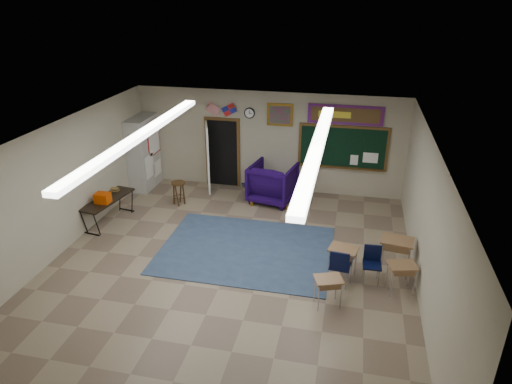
% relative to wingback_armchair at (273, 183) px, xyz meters
% --- Properties ---
extents(floor, '(9.00, 9.00, 0.00)m').
position_rel_wingback_armchair_xyz_m(floor, '(-0.32, -3.65, -0.56)').
color(floor, '#85745B').
rests_on(floor, ground).
extents(back_wall, '(8.00, 0.04, 3.00)m').
position_rel_wingback_armchair_xyz_m(back_wall, '(-0.32, 0.85, 0.94)').
color(back_wall, '#B4AC92').
rests_on(back_wall, floor).
extents(front_wall, '(8.00, 0.04, 3.00)m').
position_rel_wingback_armchair_xyz_m(front_wall, '(-0.32, -8.15, 0.94)').
color(front_wall, '#B4AC92').
rests_on(front_wall, floor).
extents(left_wall, '(0.04, 9.00, 3.00)m').
position_rel_wingback_armchair_xyz_m(left_wall, '(-4.32, -3.65, 0.94)').
color(left_wall, '#B4AC92').
rests_on(left_wall, floor).
extents(right_wall, '(0.04, 9.00, 3.00)m').
position_rel_wingback_armchair_xyz_m(right_wall, '(3.68, -3.65, 0.94)').
color(right_wall, '#B4AC92').
rests_on(right_wall, floor).
extents(ceiling, '(8.00, 9.00, 0.04)m').
position_rel_wingback_armchair_xyz_m(ceiling, '(-0.32, -3.65, 2.44)').
color(ceiling, silver).
rests_on(ceiling, back_wall).
extents(area_rug, '(4.00, 3.00, 0.02)m').
position_rel_wingback_armchair_xyz_m(area_rug, '(-0.12, -2.85, -0.55)').
color(area_rug, '#374E69').
rests_on(area_rug, floor).
extents(fluorescent_strips, '(3.86, 6.00, 0.10)m').
position_rel_wingback_armchair_xyz_m(fluorescent_strips, '(-0.32, -3.65, 2.38)').
color(fluorescent_strips, white).
rests_on(fluorescent_strips, ceiling).
extents(doorway, '(1.10, 0.89, 2.16)m').
position_rel_wingback_armchair_xyz_m(doorway, '(-1.82, 0.70, 0.49)').
color(doorway, black).
rests_on(doorway, back_wall).
extents(chalkboard, '(2.55, 0.14, 1.30)m').
position_rel_wingback_armchair_xyz_m(chalkboard, '(1.88, 0.82, 0.90)').
color(chalkboard, brown).
rests_on(chalkboard, back_wall).
extents(bulletin_board, '(2.10, 0.05, 0.55)m').
position_rel_wingback_armchair_xyz_m(bulletin_board, '(1.88, 0.82, 1.89)').
color(bulletin_board, '#AF0F17').
rests_on(bulletin_board, back_wall).
extents(framed_art_print, '(0.75, 0.05, 0.65)m').
position_rel_wingback_armchair_xyz_m(framed_art_print, '(0.03, 0.82, 1.79)').
color(framed_art_print, olive).
rests_on(framed_art_print, back_wall).
extents(wall_clock, '(0.32, 0.05, 0.32)m').
position_rel_wingback_armchair_xyz_m(wall_clock, '(-0.87, 0.82, 1.79)').
color(wall_clock, black).
rests_on(wall_clock, back_wall).
extents(wall_flags, '(1.16, 0.06, 0.70)m').
position_rel_wingback_armchair_xyz_m(wall_flags, '(-1.72, 0.79, 1.92)').
color(wall_flags, red).
rests_on(wall_flags, back_wall).
extents(storage_cabinet, '(0.59, 1.25, 2.20)m').
position_rel_wingback_armchair_xyz_m(storage_cabinet, '(-4.03, 0.20, 0.53)').
color(storage_cabinet, '#B1B1AD').
rests_on(storage_cabinet, floor).
extents(wingback_armchair, '(1.42, 1.45, 1.13)m').
position_rel_wingback_armchair_xyz_m(wingback_armchair, '(0.00, 0.00, 0.00)').
color(wingback_armchair, '#160538').
rests_on(wingback_armchair, floor).
extents(student_chair_reading, '(0.53, 0.53, 0.77)m').
position_rel_wingback_armchair_xyz_m(student_chair_reading, '(-0.71, 0.05, -0.18)').
color(student_chair_reading, black).
rests_on(student_chair_reading, floor).
extents(student_chair_desk_a, '(0.48, 0.48, 0.87)m').
position_rel_wingback_armchair_xyz_m(student_chair_desk_a, '(2.11, -3.75, -0.13)').
color(student_chair_desk_a, black).
rests_on(student_chair_desk_a, floor).
extents(student_chair_desk_b, '(0.41, 0.41, 0.80)m').
position_rel_wingback_armchair_xyz_m(student_chair_desk_b, '(2.76, -3.53, -0.16)').
color(student_chair_desk_b, black).
rests_on(student_chair_desk_b, floor).
extents(student_desk_front_left, '(0.67, 0.56, 0.70)m').
position_rel_wingback_armchair_xyz_m(student_desk_front_left, '(2.15, -3.45, -0.17)').
color(student_desk_front_left, brown).
rests_on(student_desk_front_left, floor).
extents(student_desk_front_right, '(0.75, 0.61, 0.81)m').
position_rel_wingback_armchair_xyz_m(student_desk_front_right, '(3.26, -3.03, -0.11)').
color(student_desk_front_right, brown).
rests_on(student_desk_front_right, floor).
extents(student_desk_back_left, '(0.63, 0.55, 0.63)m').
position_rel_wingback_armchair_xyz_m(student_desk_back_left, '(1.91, -4.51, -0.21)').
color(student_desk_back_left, brown).
rests_on(student_desk_back_left, floor).
extents(student_desk_back_right, '(0.63, 0.53, 0.65)m').
position_rel_wingback_armchair_xyz_m(student_desk_back_right, '(3.33, -3.75, -0.20)').
color(student_desk_back_right, brown).
rests_on(student_desk_back_right, floor).
extents(folding_table, '(0.80, 1.71, 0.94)m').
position_rel_wingback_armchair_xyz_m(folding_table, '(-3.97, -2.25, -0.19)').
color(folding_table, black).
rests_on(folding_table, floor).
extents(wooden_stool, '(0.39, 0.39, 0.68)m').
position_rel_wingback_armchair_xyz_m(wooden_stool, '(-2.57, -0.81, -0.21)').
color(wooden_stool, '#442C14').
rests_on(wooden_stool, floor).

